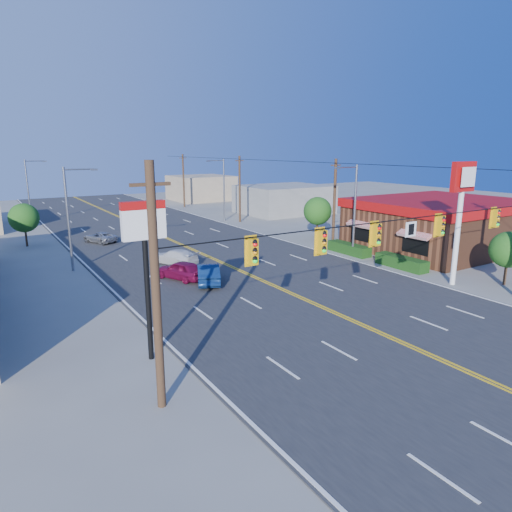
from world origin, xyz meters
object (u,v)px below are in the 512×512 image
pizza_hut_sign (145,248)px  car_white (175,258)px  car_magenta (181,271)px  car_silver (100,238)px  kfc (438,224)px  kfc_pylon (461,198)px  car_blue (208,274)px  signal_span (392,243)px

pizza_hut_sign → car_white: size_ratio=1.61×
pizza_hut_sign → car_magenta: bearing=60.9°
car_magenta → car_silver: 16.78m
kfc → kfc_pylon: bearing=-138.0°
car_blue → car_silver: car_blue is taller
kfc_pylon → car_blue: kfc_pylon is taller
signal_span → car_blue: (-3.42, 13.28, -4.18)m
car_blue → pizza_hut_sign: bearing=74.5°
car_white → car_silver: (-3.07, 12.32, -0.09)m
car_magenta → car_blue: 2.24m
kfc_pylon → car_magenta: 20.07m
car_magenta → kfc: bearing=149.4°
kfc_pylon → pizza_hut_sign: (-22.00, 0.00, -0.86)m
signal_span → car_silver: 32.76m
kfc_pylon → signal_span: bearing=-160.2°
signal_span → car_magenta: bearing=107.2°
signal_span → car_magenta: 16.39m
kfc → pizza_hut_sign: 32.04m
kfc → car_white: (-23.38, 7.50, -1.76)m
pizza_hut_sign → car_white: bearing=64.1°
pizza_hut_sign → car_magenta: pizza_hut_sign is taller
car_blue → car_white: (0.06, 6.22, -0.09)m
kfc → car_silver: 33.10m
kfc → car_silver: size_ratio=4.28×
car_blue → car_silver: 18.78m
kfc_pylon → car_magenta: (-15.81, 11.14, -5.36)m
car_white → car_silver: 12.70m
car_magenta → car_silver: bearing=-107.5°
car_white → car_silver: bearing=-99.6°
signal_span → kfc_pylon: (11.12, 4.00, 1.16)m
car_blue → car_white: 6.22m
kfc → car_blue: size_ratio=3.81×
car_blue → car_magenta: bearing=-32.3°
kfc_pylon → car_blue: bearing=147.4°
signal_span → car_magenta: (-4.69, 15.14, -4.20)m
signal_span → pizza_hut_sign: bearing=159.8°
signal_span → pizza_hut_sign: 11.60m
car_magenta → signal_span: bearing=83.8°
kfc → car_blue: 23.54m
car_blue → car_silver: size_ratio=1.12×
kfc_pylon → car_magenta: bearing=144.8°
pizza_hut_sign → kfc: bearing=14.5°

